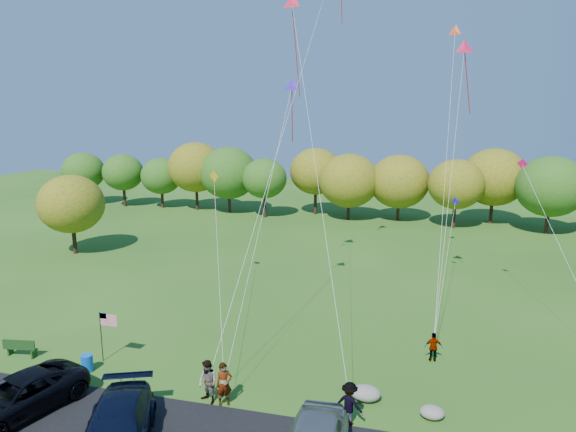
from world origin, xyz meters
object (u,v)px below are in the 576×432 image
minivan_navy (116,432)px  flyer_d (434,347)px  park_bench (20,347)px  trash_barrel (87,363)px  flyer_c (349,404)px  flyer_b (208,382)px  minivan_dark (18,396)px  flyer_a (224,384)px

minivan_navy → flyer_d: (11.42, 10.27, -0.16)m
park_bench → trash_barrel: bearing=-14.8°
flyer_c → park_bench: 17.19m
minivan_navy → flyer_c: 8.96m
minivan_navy → trash_barrel: (-4.85, 5.02, -0.49)m
park_bench → trash_barrel: size_ratio=2.02×
flyer_b → minivan_dark: bearing=-129.6°
flyer_b → minivan_navy: bearing=-86.3°
minivan_dark → park_bench: 5.69m
flyer_d → minivan_navy: bearing=32.7°
flyer_c → trash_barrel: 12.93m
flyer_b → park_bench: (-11.01, 1.50, -0.46)m
flyer_b → flyer_d: bearing=63.0°
flyer_c → minivan_navy: bearing=46.9°
minivan_navy → flyer_b: 4.40m
minivan_navy → flyer_a: bearing=34.0°
flyer_d → flyer_c: bearing=52.5°
flyer_b → flyer_a: bearing=29.4°
flyer_d → trash_barrel: 17.09m
flyer_d → park_bench: flyer_d is taller
minivan_navy → trash_barrel: bearing=111.9°
flyer_b → flyer_d: size_ratio=1.28×
minivan_dark → flyer_a: bearing=36.7°
minivan_navy → park_bench: minivan_navy is taller
flyer_b → flyer_d: flyer_b is taller
flyer_c → flyer_b: bearing=20.6°
flyer_c → flyer_d: 7.16m
minivan_dark → flyer_d: (16.78, 9.09, -0.08)m
flyer_a → trash_barrel: 7.60m
flyer_a → minivan_navy: bearing=-158.3°
flyer_b → park_bench: flyer_b is taller
park_bench → trash_barrel: (4.25, -0.44, -0.08)m
flyer_c → trash_barrel: flyer_c is taller
minivan_navy → flyer_d: minivan_navy is taller
park_bench → flyer_c: bearing=-13.9°
minivan_navy → park_bench: bearing=126.9°
minivan_navy → trash_barrel: size_ratio=6.94×
flyer_c → trash_barrel: bearing=15.9°
minivan_dark → flyer_a: 8.49m
minivan_navy → flyer_b: flyer_b is taller
minivan_dark → flyer_b: size_ratio=2.88×
minivan_navy → flyer_d: size_ratio=3.88×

